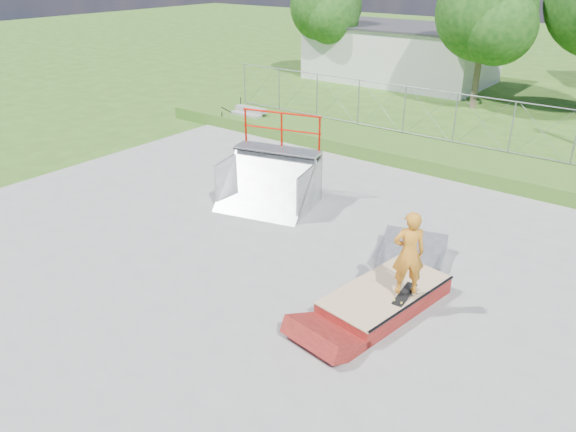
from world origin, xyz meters
name	(u,v)px	position (x,y,z in m)	size (l,w,h in m)	color
ground	(272,271)	(0.00, 0.00, 0.00)	(120.00, 120.00, 0.00)	#315919
concrete_pad	(272,270)	(0.00, 0.00, 0.02)	(20.00, 16.00, 0.04)	gray
grass_berm	(440,156)	(0.00, 9.50, 0.25)	(24.00, 3.00, 0.50)	#315919
grind_box	(385,298)	(2.79, 0.28, 0.21)	(1.82, 3.05, 0.43)	maroon
quarter_pipe	(267,165)	(-2.42, 2.81, 1.28)	(2.56, 2.17, 2.56)	gray
flat_bank_ramp	(411,253)	(2.37, 2.35, 0.23)	(1.51, 1.61, 0.46)	gray
skateboard	(404,295)	(3.22, 0.26, 0.47)	(0.22, 0.80, 0.02)	black
skater	(408,256)	(3.22, 0.26, 1.35)	(0.64, 0.42, 1.76)	orange
concrete_stairs	(244,119)	(-8.50, 8.70, 0.40)	(1.50, 1.60, 0.80)	gray
chain_link_fence	(455,118)	(0.00, 10.50, 1.40)	(20.00, 0.06, 1.80)	gray
utility_building_flat	(401,54)	(-8.00, 22.00, 1.50)	(10.00, 6.00, 3.00)	silver
tree_left_near	(489,16)	(-1.75, 17.83, 4.24)	(4.76, 4.48, 6.65)	brown
tree_left_far	(327,9)	(-11.77, 19.85, 3.94)	(4.42, 4.16, 6.18)	brown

